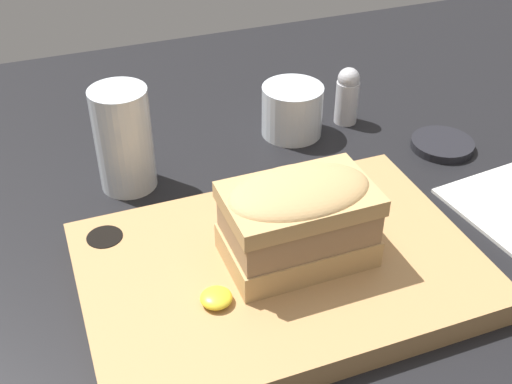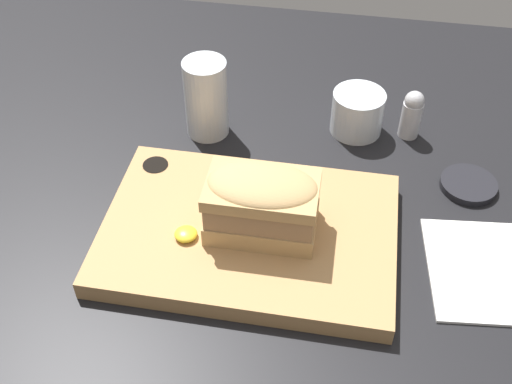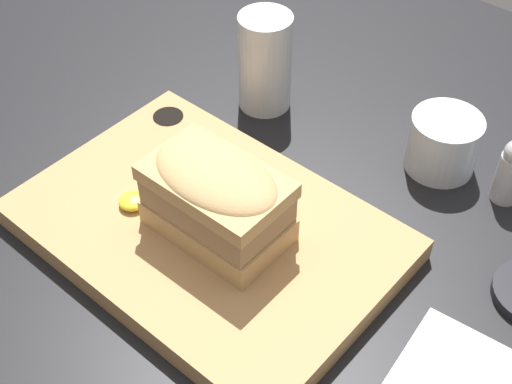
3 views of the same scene
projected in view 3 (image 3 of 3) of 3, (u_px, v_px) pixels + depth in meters
dining_table at (279, 244)px, 71.49cm from camera, size 142.30×108.74×2.00cm
serving_board at (207, 230)px, 69.78cm from camera, size 35.79×24.57×2.60cm
sandwich at (217, 197)px, 64.85cm from camera, size 13.13×8.21×8.38cm
mustard_dollop at (133, 201)px, 70.05cm from camera, size 2.75×2.75×1.10cm
water_glass at (265, 68)px, 82.47cm from camera, size 6.23×6.23×11.81cm
wine_glass at (443, 144)px, 76.08cm from camera, size 7.63×7.63×6.40cm
salt_shaker at (512, 170)px, 72.06cm from camera, size 2.96×2.96×7.55cm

